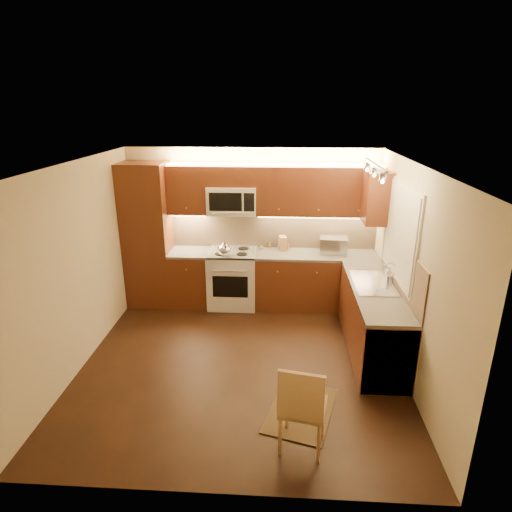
# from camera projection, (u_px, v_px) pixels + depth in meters

# --- Properties ---
(floor) EXTENTS (4.00, 4.00, 0.01)m
(floor) POSITION_uv_depth(u_px,v_px,m) (242.00, 361.00, 5.54)
(floor) COLOR black
(floor) RESTS_ON ground
(ceiling) EXTENTS (4.00, 4.00, 0.01)m
(ceiling) POSITION_uv_depth(u_px,v_px,m) (239.00, 165.00, 4.70)
(ceiling) COLOR beige
(ceiling) RESTS_ON ground
(wall_back) EXTENTS (4.00, 0.01, 2.50)m
(wall_back) POSITION_uv_depth(u_px,v_px,m) (252.00, 226.00, 7.00)
(wall_back) COLOR #BCAD89
(wall_back) RESTS_ON ground
(wall_front) EXTENTS (4.00, 0.01, 2.50)m
(wall_front) POSITION_uv_depth(u_px,v_px,m) (216.00, 368.00, 3.24)
(wall_front) COLOR #BCAD89
(wall_front) RESTS_ON ground
(wall_left) EXTENTS (0.01, 4.00, 2.50)m
(wall_left) POSITION_uv_depth(u_px,v_px,m) (77.00, 267.00, 5.23)
(wall_left) COLOR #BCAD89
(wall_left) RESTS_ON ground
(wall_right) EXTENTS (0.01, 4.00, 2.50)m
(wall_right) POSITION_uv_depth(u_px,v_px,m) (411.00, 275.00, 5.00)
(wall_right) COLOR #BCAD89
(wall_right) RESTS_ON ground
(pantry) EXTENTS (0.70, 0.60, 2.30)m
(pantry) POSITION_uv_depth(u_px,v_px,m) (148.00, 236.00, 6.85)
(pantry) COLOR #4F2211
(pantry) RESTS_ON floor
(base_cab_back_left) EXTENTS (0.62, 0.60, 0.86)m
(base_cab_back_left) POSITION_uv_depth(u_px,v_px,m) (191.00, 278.00, 7.05)
(base_cab_back_left) COLOR #4F2211
(base_cab_back_left) RESTS_ON floor
(counter_back_left) EXTENTS (0.62, 0.60, 0.04)m
(counter_back_left) POSITION_uv_depth(u_px,v_px,m) (190.00, 252.00, 6.90)
(counter_back_left) COLOR #3A3835
(counter_back_left) RESTS_ON base_cab_back_left
(base_cab_back_right) EXTENTS (1.92, 0.60, 0.86)m
(base_cab_back_right) POSITION_uv_depth(u_px,v_px,m) (315.00, 281.00, 6.93)
(base_cab_back_right) COLOR #4F2211
(base_cab_back_right) RESTS_ON floor
(counter_back_right) EXTENTS (1.92, 0.60, 0.04)m
(counter_back_right) POSITION_uv_depth(u_px,v_px,m) (317.00, 255.00, 6.78)
(counter_back_right) COLOR #3A3835
(counter_back_right) RESTS_ON base_cab_back_right
(base_cab_right) EXTENTS (0.60, 2.00, 0.86)m
(base_cab_right) POSITION_uv_depth(u_px,v_px,m) (372.00, 321.00, 5.67)
(base_cab_right) COLOR #4F2211
(base_cab_right) RESTS_ON floor
(counter_right) EXTENTS (0.60, 2.00, 0.04)m
(counter_right) POSITION_uv_depth(u_px,v_px,m) (375.00, 289.00, 5.52)
(counter_right) COLOR #3A3835
(counter_right) RESTS_ON base_cab_right
(dishwasher) EXTENTS (0.58, 0.60, 0.84)m
(dishwasher) POSITION_uv_depth(u_px,v_px,m) (384.00, 349.00, 5.01)
(dishwasher) COLOR silver
(dishwasher) RESTS_ON floor
(backsplash_back) EXTENTS (3.30, 0.02, 0.60)m
(backsplash_back) POSITION_uv_depth(u_px,v_px,m) (274.00, 230.00, 6.99)
(backsplash_back) COLOR tan
(backsplash_back) RESTS_ON wall_back
(backsplash_right) EXTENTS (0.02, 2.00, 0.60)m
(backsplash_right) POSITION_uv_depth(u_px,v_px,m) (401.00, 267.00, 5.40)
(backsplash_right) COLOR tan
(backsplash_right) RESTS_ON wall_right
(upper_cab_back_left) EXTENTS (0.62, 0.35, 0.75)m
(upper_cab_back_left) POSITION_uv_depth(u_px,v_px,m) (188.00, 189.00, 6.68)
(upper_cab_back_left) COLOR #4F2211
(upper_cab_back_left) RESTS_ON wall_back
(upper_cab_back_right) EXTENTS (1.92, 0.35, 0.75)m
(upper_cab_back_right) POSITION_uv_depth(u_px,v_px,m) (319.00, 191.00, 6.57)
(upper_cab_back_right) COLOR #4F2211
(upper_cab_back_right) RESTS_ON wall_back
(upper_cab_bridge) EXTENTS (0.76, 0.35, 0.31)m
(upper_cab_bridge) POSITION_uv_depth(u_px,v_px,m) (232.00, 176.00, 6.57)
(upper_cab_bridge) COLOR #4F2211
(upper_cab_bridge) RESTS_ON wall_back
(upper_cab_right_corner) EXTENTS (0.35, 0.50, 0.75)m
(upper_cab_right_corner) POSITION_uv_depth(u_px,v_px,m) (377.00, 197.00, 6.12)
(upper_cab_right_corner) COLOR #4F2211
(upper_cab_right_corner) RESTS_ON wall_right
(stove) EXTENTS (0.76, 0.65, 0.92)m
(stove) POSITION_uv_depth(u_px,v_px,m) (233.00, 278.00, 6.98)
(stove) COLOR silver
(stove) RESTS_ON floor
(microwave) EXTENTS (0.76, 0.38, 0.44)m
(microwave) POSITION_uv_depth(u_px,v_px,m) (232.00, 200.00, 6.68)
(microwave) COLOR silver
(microwave) RESTS_ON wall_back
(window_frame) EXTENTS (0.03, 1.44, 1.24)m
(window_frame) POSITION_uv_depth(u_px,v_px,m) (401.00, 233.00, 5.41)
(window_frame) COLOR silver
(window_frame) RESTS_ON wall_right
(window_blinds) EXTENTS (0.02, 1.36, 1.16)m
(window_blinds) POSITION_uv_depth(u_px,v_px,m) (400.00, 233.00, 5.41)
(window_blinds) COLOR silver
(window_blinds) RESTS_ON wall_right
(sink) EXTENTS (0.52, 0.86, 0.15)m
(sink) POSITION_uv_depth(u_px,v_px,m) (374.00, 278.00, 5.63)
(sink) COLOR silver
(sink) RESTS_ON counter_right
(faucet) EXTENTS (0.20, 0.04, 0.30)m
(faucet) POSITION_uv_depth(u_px,v_px,m) (388.00, 273.00, 5.59)
(faucet) COLOR silver
(faucet) RESTS_ON counter_right
(track_light_bar) EXTENTS (0.04, 1.20, 0.03)m
(track_light_bar) POSITION_uv_depth(u_px,v_px,m) (375.00, 165.00, 5.00)
(track_light_bar) COLOR silver
(track_light_bar) RESTS_ON ceiling
(kettle) EXTENTS (0.26, 0.26, 0.23)m
(kettle) POSITION_uv_depth(u_px,v_px,m) (224.00, 248.00, 6.60)
(kettle) COLOR silver
(kettle) RESTS_ON stove
(toaster_oven) EXTENTS (0.45, 0.35, 0.25)m
(toaster_oven) POSITION_uv_depth(u_px,v_px,m) (333.00, 245.00, 6.78)
(toaster_oven) COLOR silver
(toaster_oven) RESTS_ON counter_back_right
(knife_block) EXTENTS (0.14, 0.19, 0.23)m
(knife_block) POSITION_uv_depth(u_px,v_px,m) (283.00, 243.00, 6.91)
(knife_block) COLOR olive
(knife_block) RESTS_ON counter_back_right
(spice_jar_a) EXTENTS (0.05, 0.05, 0.09)m
(spice_jar_a) POSITION_uv_depth(u_px,v_px,m) (262.00, 247.00, 6.93)
(spice_jar_a) COLOR silver
(spice_jar_a) RESTS_ON counter_back_right
(spice_jar_b) EXTENTS (0.06, 0.06, 0.10)m
(spice_jar_b) POSITION_uv_depth(u_px,v_px,m) (287.00, 246.00, 6.97)
(spice_jar_b) COLOR brown
(spice_jar_b) RESTS_ON counter_back_right
(spice_jar_c) EXTENTS (0.04, 0.04, 0.08)m
(spice_jar_c) POSITION_uv_depth(u_px,v_px,m) (279.00, 248.00, 6.93)
(spice_jar_c) COLOR silver
(spice_jar_c) RESTS_ON counter_back_right
(spice_jar_d) EXTENTS (0.05, 0.05, 0.10)m
(spice_jar_d) POSITION_uv_depth(u_px,v_px,m) (269.00, 245.00, 7.03)
(spice_jar_d) COLOR olive
(spice_jar_d) RESTS_ON counter_back_right
(soap_bottle) EXTENTS (0.09, 0.09, 0.18)m
(soap_bottle) POSITION_uv_depth(u_px,v_px,m) (389.00, 272.00, 5.79)
(soap_bottle) COLOR #B6B6BA
(soap_bottle) RESTS_ON counter_right
(rug) EXTENTS (0.87, 1.09, 0.01)m
(rug) POSITION_uv_depth(u_px,v_px,m) (301.00, 410.00, 4.65)
(rug) COLOR black
(rug) RESTS_ON floor
(dining_chair) EXTENTS (0.49, 0.49, 0.94)m
(dining_chair) POSITION_uv_depth(u_px,v_px,m) (303.00, 405.00, 4.02)
(dining_chair) COLOR olive
(dining_chair) RESTS_ON floor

